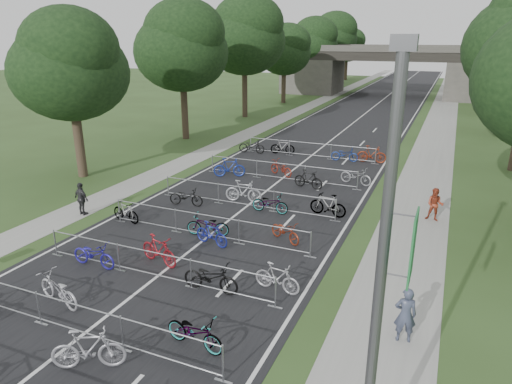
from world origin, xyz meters
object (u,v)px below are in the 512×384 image
Objects in this scene: overpass_bridge at (390,71)px; pedestrian_c at (82,199)px; lamppost at (381,296)px; pedestrian_a at (405,315)px; pedestrian_b at (435,205)px.

pedestrian_c is (-6.80, -54.01, -2.73)m from overpass_bridge.
lamppost is at bearing -82.47° from overpass_bridge.
lamppost is 6.14m from pedestrian_a.
pedestrian_a is (8.51, -57.92, -2.70)m from overpass_bridge.
pedestrian_a is (0.18, 5.08, -3.44)m from lamppost.
lamppost reaches higher than overpass_bridge.
pedestrian_b is 0.97× the size of pedestrian_c.
pedestrian_a is at bearing 177.16° from pedestrian_c.
overpass_bridge reaches higher than pedestrian_c.
overpass_bridge is 63.55m from lamppost.
lamppost is (8.33, -63.00, 0.75)m from overpass_bridge.
pedestrian_b is 16.68m from pedestrian_c.
pedestrian_a reaches higher than pedestrian_c.
pedestrian_b is at bearing -105.12° from pedestrian_a.
pedestrian_a is at bearing 87.94° from lamppost.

